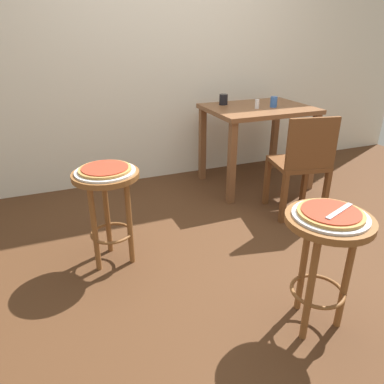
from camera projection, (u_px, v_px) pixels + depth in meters
name	position (u px, v px, depth m)	size (l,w,h in m)	color
ground_plane	(243.00, 250.00, 2.61)	(6.00, 6.00, 0.00)	#4C2D19
back_wall	(165.00, 22.00, 3.40)	(6.00, 0.10, 3.00)	silver
stool_foreground	(325.00, 246.00, 1.77)	(0.41, 0.41, 0.64)	brown
serving_plate_foreground	(330.00, 216.00, 1.70)	(0.35, 0.35, 0.01)	silver
pizza_foreground	(331.00, 213.00, 1.69)	(0.31, 0.31, 0.02)	#B78442
stool_middle	(108.00, 196.00, 2.30)	(0.41, 0.41, 0.64)	brown
serving_plate_middle	(105.00, 171.00, 2.23)	(0.37, 0.37, 0.01)	silver
pizza_middle	(105.00, 169.00, 2.23)	(0.32, 0.32, 0.02)	#B78442
dining_table	(258.00, 120.00, 3.48)	(0.96, 0.74, 0.78)	brown
cup_near_edge	(274.00, 102.00, 3.39)	(0.06, 0.06, 0.10)	#3360B2
cup_far_edge	(223.00, 100.00, 3.49)	(0.08, 0.08, 0.10)	black
condiment_shaker	(257.00, 104.00, 3.33)	(0.04, 0.04, 0.08)	white
wooden_chair	(302.00, 162.00, 2.93)	(0.47, 0.47, 0.85)	brown
pizza_server_knife	(339.00, 211.00, 1.68)	(0.22, 0.02, 0.01)	silver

